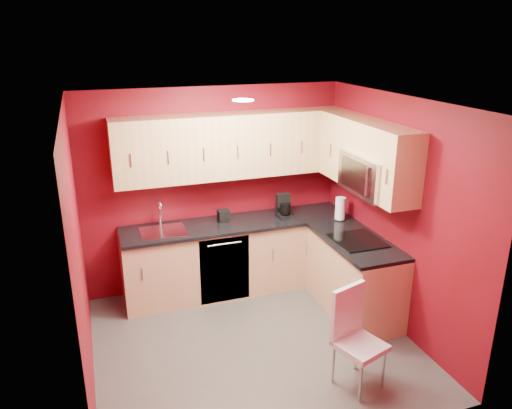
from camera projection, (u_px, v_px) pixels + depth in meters
floor at (254, 344)px, 5.22m from camera, size 3.20×3.20×0.00m
ceiling at (253, 103)px, 4.39m from camera, size 3.20×3.20×0.00m
wall_back at (214, 189)px, 6.14m from camera, size 3.20×0.00×3.20m
wall_front at (323, 312)px, 3.47m from camera, size 3.20×0.00×3.20m
wall_left at (79, 257)px, 4.31m from camera, size 0.00×3.00×3.00m
wall_right at (396, 215)px, 5.30m from camera, size 0.00×3.00×3.00m
base_cabinets_back at (238, 257)px, 6.21m from camera, size 2.80×0.60×0.87m
base_cabinets_right at (354, 277)px, 5.70m from camera, size 0.60×1.30×0.87m
countertop_back at (238, 223)px, 6.04m from camera, size 2.80×0.63×0.04m
countertop_right at (356, 241)px, 5.53m from camera, size 0.63×1.27×0.04m
upper_cabinets_back at (233, 145)px, 5.86m from camera, size 2.80×0.35×0.75m
upper_cabinets_right at (364, 148)px, 5.43m from camera, size 0.35×1.55×0.75m
microwave at (372, 174)px, 5.28m from camera, size 0.42×0.76×0.42m
cooktop at (358, 240)px, 5.49m from camera, size 0.50×0.55×0.01m
sink at (163, 228)px, 5.76m from camera, size 0.52×0.42×0.35m
dishwasher_front at (225, 270)px, 5.87m from camera, size 0.60×0.02×0.82m
downlight at (243, 100)px, 4.67m from camera, size 0.20×0.20×0.01m
coffee_maker at (285, 206)px, 6.17m from camera, size 0.17×0.23×0.28m
napkin_holder at (224, 216)px, 6.03m from camera, size 0.13×0.13×0.14m
paper_towel at (340, 209)px, 6.07m from camera, size 0.19×0.19×0.28m
dining_chair at (360, 341)px, 4.47m from camera, size 0.49×0.50×0.95m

